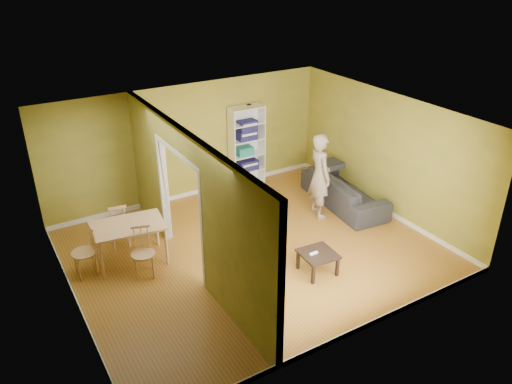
# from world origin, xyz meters

# --- Properties ---
(room_shell) EXTENTS (6.50, 6.50, 6.50)m
(room_shell) POSITION_xyz_m (0.00, 0.00, 1.30)
(room_shell) COLOR #B7682B
(room_shell) RESTS_ON ground
(partition) EXTENTS (0.22, 5.50, 2.60)m
(partition) POSITION_xyz_m (-1.20, 0.00, 1.30)
(partition) COLOR #AA9933
(partition) RESTS_ON ground
(wall_speaker) EXTENTS (0.10, 0.10, 0.10)m
(wall_speaker) POSITION_xyz_m (1.50, 2.69, 1.90)
(wall_speaker) COLOR black
(wall_speaker) RESTS_ON room_shell
(sofa) EXTENTS (2.40, 1.24, 0.88)m
(sofa) POSITION_xyz_m (2.70, 0.58, 0.44)
(sofa) COLOR #24242A
(sofa) RESTS_ON ground
(person) EXTENTS (0.88, 0.74, 2.14)m
(person) POSITION_xyz_m (1.93, 0.50, 1.07)
(person) COLOR slate
(person) RESTS_ON ground
(bookshelf) EXTENTS (0.82, 0.36, 1.95)m
(bookshelf) POSITION_xyz_m (1.36, 2.60, 0.97)
(bookshelf) COLOR white
(bookshelf) RESTS_ON ground
(paper_box_navy_a) EXTENTS (0.46, 0.30, 0.24)m
(paper_box_navy_a) POSITION_xyz_m (1.38, 2.56, 0.53)
(paper_box_navy_a) COLOR navy
(paper_box_navy_a) RESTS_ON bookshelf
(paper_box_teal) EXTENTS (0.39, 0.25, 0.20)m
(paper_box_teal) POSITION_xyz_m (1.30, 2.56, 0.89)
(paper_box_teal) COLOR #0F7C76
(paper_box_teal) RESTS_ON bookshelf
(paper_box_navy_b) EXTENTS (0.45, 0.29, 0.23)m
(paper_box_navy_b) POSITION_xyz_m (1.36, 2.56, 1.29)
(paper_box_navy_b) COLOR navy
(paper_box_navy_b) RESTS_ON bookshelf
(paper_box_navy_c) EXTENTS (0.42, 0.28, 0.22)m
(paper_box_navy_c) POSITION_xyz_m (1.38, 2.56, 1.50)
(paper_box_navy_c) COLOR navy
(paper_box_navy_c) RESTS_ON bookshelf
(coffee_table) EXTENTS (0.60, 0.60, 0.40)m
(coffee_table) POSITION_xyz_m (0.63, -1.20, 0.34)
(coffee_table) COLOR #37251D
(coffee_table) RESTS_ON ground
(game_controller) EXTENTS (0.16, 0.04, 0.03)m
(game_controller) POSITION_xyz_m (0.54, -1.18, 0.41)
(game_controller) COLOR white
(game_controller) RESTS_ON coffee_table
(dining_table) EXTENTS (1.23, 0.82, 0.77)m
(dining_table) POSITION_xyz_m (-2.06, 0.83, 0.69)
(dining_table) COLOR tan
(dining_table) RESTS_ON ground
(chair_left) EXTENTS (0.44, 0.44, 0.95)m
(chair_left) POSITION_xyz_m (-2.88, 0.83, 0.48)
(chair_left) COLOR tan
(chair_left) RESTS_ON ground
(chair_near) EXTENTS (0.53, 0.53, 0.91)m
(chair_near) POSITION_xyz_m (-2.02, 0.29, 0.46)
(chair_near) COLOR tan
(chair_near) RESTS_ON ground
(chair_far) EXTENTS (0.48, 0.48, 0.93)m
(chair_far) POSITION_xyz_m (-2.08, 1.46, 0.46)
(chair_far) COLOR tan
(chair_far) RESTS_ON ground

